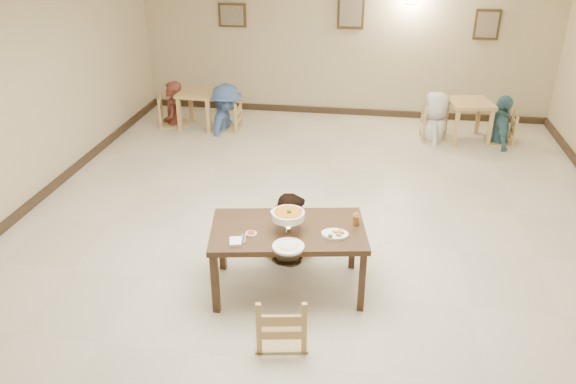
% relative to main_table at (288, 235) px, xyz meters
% --- Properties ---
extents(floor, '(10.00, 10.00, 0.00)m').
position_rel_main_table_xyz_m(floor, '(0.15, 1.07, -0.67)').
color(floor, beige).
rests_on(floor, ground).
extents(wall_back, '(10.00, 0.00, 10.00)m').
position_rel_main_table_xyz_m(wall_back, '(0.15, 6.07, 0.83)').
color(wall_back, '#C9B690').
rests_on(wall_back, floor).
extents(baseboard_back, '(8.00, 0.06, 0.12)m').
position_rel_main_table_xyz_m(baseboard_back, '(0.15, 6.04, -0.61)').
color(baseboard_back, '#322518').
rests_on(baseboard_back, floor).
extents(baseboard_left, '(0.06, 10.00, 0.12)m').
position_rel_main_table_xyz_m(baseboard_left, '(-3.82, 1.07, -0.61)').
color(baseboard_left, '#322518').
rests_on(baseboard_left, floor).
extents(picture_a, '(0.55, 0.04, 0.45)m').
position_rel_main_table_xyz_m(picture_a, '(-2.05, 6.03, 1.23)').
color(picture_a, '#3D2C15').
rests_on(picture_a, wall_back).
extents(picture_b, '(0.50, 0.04, 0.60)m').
position_rel_main_table_xyz_m(picture_b, '(0.25, 6.03, 1.33)').
color(picture_b, '#3D2C15').
rests_on(picture_b, wall_back).
extents(picture_c, '(0.45, 0.04, 0.55)m').
position_rel_main_table_xyz_m(picture_c, '(2.75, 6.03, 1.18)').
color(picture_c, '#3D2C15').
rests_on(picture_c, wall_back).
extents(main_table, '(1.73, 1.16, 0.75)m').
position_rel_main_table_xyz_m(main_table, '(0.00, 0.00, 0.00)').
color(main_table, '#3D2614').
rests_on(main_table, floor).
extents(chair_far, '(0.44, 0.44, 0.95)m').
position_rel_main_table_xyz_m(chair_far, '(-0.12, 0.76, -0.20)').
color(chair_far, tan).
rests_on(chair_far, floor).
extents(chair_near, '(0.50, 0.50, 1.07)m').
position_rel_main_table_xyz_m(chair_near, '(0.06, -0.79, -0.14)').
color(chair_near, tan).
rests_on(chair_near, floor).
extents(main_diner, '(0.94, 0.84, 1.60)m').
position_rel_main_table_xyz_m(main_diner, '(-0.11, 0.68, 0.13)').
color(main_diner, gray).
rests_on(main_diner, floor).
extents(curry_warmer, '(0.38, 0.34, 0.30)m').
position_rel_main_table_xyz_m(curry_warmer, '(0.01, -0.04, 0.26)').
color(curry_warmer, silver).
rests_on(curry_warmer, main_table).
extents(rice_plate_far, '(0.29, 0.29, 0.07)m').
position_rel_main_table_xyz_m(rice_plate_far, '(-0.10, 0.31, 0.10)').
color(rice_plate_far, white).
rests_on(rice_plate_far, main_table).
extents(rice_plate_near, '(0.32, 0.32, 0.07)m').
position_rel_main_table_xyz_m(rice_plate_near, '(0.06, -0.37, 0.10)').
color(rice_plate_near, white).
rests_on(rice_plate_near, main_table).
extents(fried_plate, '(0.27, 0.27, 0.06)m').
position_rel_main_table_xyz_m(fried_plate, '(0.49, -0.06, 0.10)').
color(fried_plate, white).
rests_on(fried_plate, main_table).
extents(chili_dish, '(0.11, 0.11, 0.02)m').
position_rel_main_table_xyz_m(chili_dish, '(-0.35, -0.18, 0.09)').
color(chili_dish, white).
rests_on(chili_dish, main_table).
extents(napkin_cutlery, '(0.17, 0.25, 0.03)m').
position_rel_main_table_xyz_m(napkin_cutlery, '(-0.47, -0.36, 0.10)').
color(napkin_cutlery, white).
rests_on(napkin_cutlery, main_table).
extents(drink_glass, '(0.07, 0.07, 0.14)m').
position_rel_main_table_xyz_m(drink_glass, '(0.69, 0.19, 0.14)').
color(drink_glass, white).
rests_on(drink_glass, main_table).
extents(bg_table_left, '(0.74, 0.74, 0.69)m').
position_rel_main_table_xyz_m(bg_table_left, '(-2.47, 4.85, -0.11)').
color(bg_table_left, tan).
rests_on(bg_table_left, floor).
extents(bg_table_right, '(0.85, 0.85, 0.72)m').
position_rel_main_table_xyz_m(bg_table_right, '(2.48, 4.93, -0.09)').
color(bg_table_right, tan).
rests_on(bg_table_right, floor).
extents(bg_chair_ll, '(0.51, 0.51, 1.08)m').
position_rel_main_table_xyz_m(bg_chair_ll, '(-3.01, 4.90, -0.13)').
color(bg_chair_ll, tan).
rests_on(bg_chair_ll, floor).
extents(bg_chair_lr, '(0.50, 0.50, 1.07)m').
position_rel_main_table_xyz_m(bg_chair_lr, '(-1.92, 4.78, -0.13)').
color(bg_chair_lr, tan).
rests_on(bg_chair_lr, floor).
extents(bg_chair_rl, '(0.45, 0.45, 0.96)m').
position_rel_main_table_xyz_m(bg_chair_rl, '(1.90, 4.90, -0.19)').
color(bg_chair_rl, tan).
rests_on(bg_chair_rl, floor).
extents(bg_chair_rr, '(0.48, 0.48, 1.02)m').
position_rel_main_table_xyz_m(bg_chair_rr, '(3.05, 4.92, -0.16)').
color(bg_chair_rr, tan).
rests_on(bg_chair_rr, floor).
extents(bg_diner_a, '(0.55, 0.70, 1.69)m').
position_rel_main_table_xyz_m(bg_diner_a, '(-3.01, 4.90, 0.18)').
color(bg_diner_a, '#5D2920').
rests_on(bg_diner_a, floor).
extents(bg_diner_b, '(0.70, 1.16, 1.75)m').
position_rel_main_table_xyz_m(bg_diner_b, '(-1.92, 4.78, 0.20)').
color(bg_diner_b, '#516FA9').
rests_on(bg_diner_b, floor).
extents(bg_diner_c, '(0.56, 0.85, 1.73)m').
position_rel_main_table_xyz_m(bg_diner_c, '(1.90, 4.90, 0.20)').
color(bg_diner_c, silver).
rests_on(bg_diner_c, floor).
extents(bg_diner_d, '(0.45, 1.02, 1.71)m').
position_rel_main_table_xyz_m(bg_diner_d, '(3.05, 4.92, 0.19)').
color(bg_diner_d, teal).
rests_on(bg_diner_d, floor).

